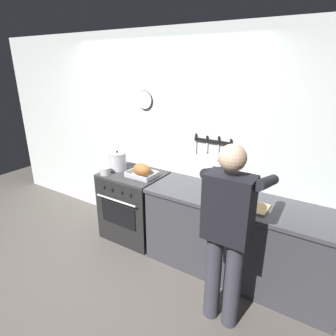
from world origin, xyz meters
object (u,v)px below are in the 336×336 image
Objects in this scene: cutting_board at (249,206)px; bottle_soy_sauce at (243,189)px; roasting_pan at (142,171)px; saucepan at (105,171)px; bottle_hot_sauce at (228,181)px; bottle_vinegar at (235,182)px; person_cook at (228,227)px; stove at (134,205)px; stock_pot at (118,161)px.

cutting_board is 1.85× the size of bottle_soy_sauce.
cutting_board is (1.35, -0.06, -0.07)m from roasting_pan.
saucepan is 0.37× the size of cutting_board.
bottle_hot_sauce reaches higher than saucepan.
saucepan is at bearing -165.99° from bottle_vinegar.
person_cook is at bearing -80.07° from bottle_soy_sauce.
person_cook is 1.83m from saucepan.
bottle_soy_sauce is at bearing -2.51° from person_cook.
stove is 1.72m from person_cook.
bottle_hot_sauce is at bearing 16.75° from saucepan.
person_cook is 0.92m from bottle_hot_sauce.
bottle_vinegar reaches higher than roasting_pan.
person_cook is 1.88m from stock_pot.
stock_pot reaches higher than bottle_hot_sauce.
bottle_vinegar is (-0.24, 0.27, 0.10)m from cutting_board.
stove is at bearing 54.75° from person_cook.
stock_pot is at bearing 85.88° from saucepan.
stove is at bearing 176.38° from cutting_board.
roasting_pan is at bearing 21.91° from saucepan.
roasting_pan is at bearing 177.54° from cutting_board.
bottle_soy_sauce reaches higher than stove.
person_cook is 4.72× the size of roasting_pan.
bottle_vinegar reaches higher than cutting_board.
person_cook is at bearing -22.81° from stove.
cutting_board is (1.77, -0.10, -0.10)m from stock_pot.
stock_pot reaches higher than cutting_board.
cutting_board reaches higher than stove.
saucepan is (-0.02, -0.22, -0.07)m from stock_pot.
bottle_vinegar is at bearing 10.72° from roasting_pan.
stock_pot reaches higher than saucepan.
stock_pot is at bearing 57.62° from person_cook.
bottle_hot_sauce is (1.00, 0.26, 0.00)m from roasting_pan.
stock_pot is at bearing -173.74° from bottle_vinegar.
bottle_soy_sauce reaches higher than saucepan.
bottle_soy_sauce is (-0.13, 0.19, 0.07)m from cutting_board.
bottle_vinegar is (1.53, 0.17, -0.01)m from stock_pot.
saucepan is at bearing -94.12° from stock_pot.
saucepan is 1.59m from bottle_vinegar.
stock_pot is 1.64m from bottle_soy_sauce.
saucepan is at bearing -176.21° from cutting_board.
cutting_board is at bearing -2.46° from roasting_pan.
stove is 1.41m from bottle_vinegar.
stock_pot is at bearing -176.94° from bottle_soy_sauce.
bottle_hot_sauce is at bearing 10.58° from stove.
roasting_pan reaches higher than saucepan.
person_cook is 0.54m from cutting_board.
cutting_board is at bearing -3.62° from stove.
bottle_vinegar is 0.12m from bottle_hot_sauce.
roasting_pan is at bearing -169.28° from bottle_vinegar.
stove is at bearing -169.42° from bottle_hot_sauce.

